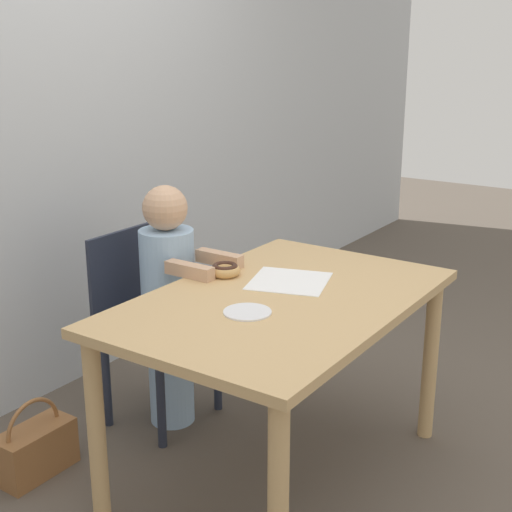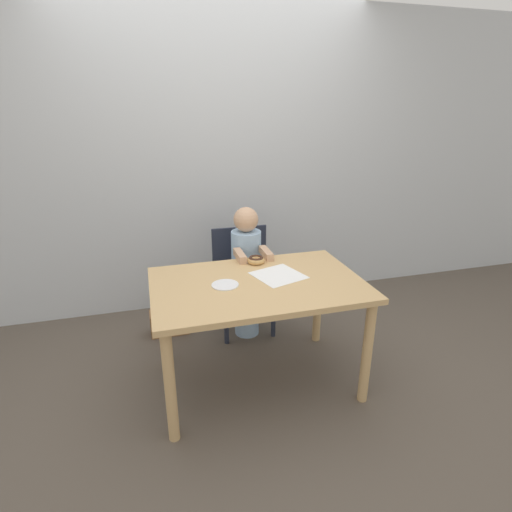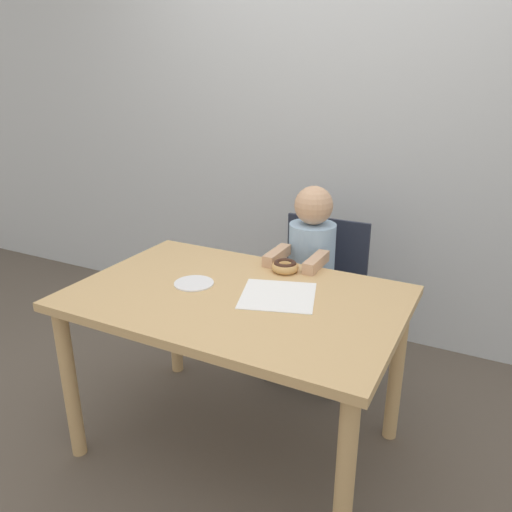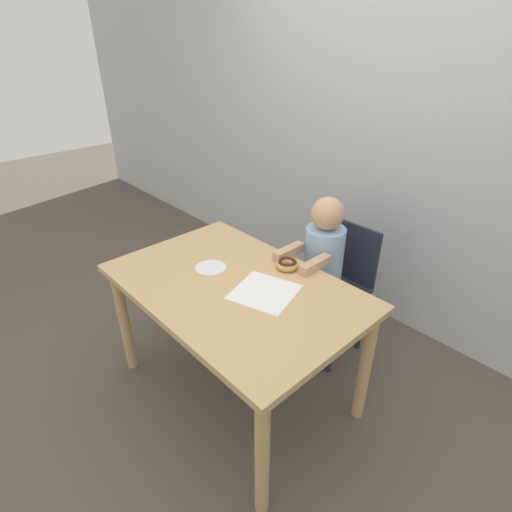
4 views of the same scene
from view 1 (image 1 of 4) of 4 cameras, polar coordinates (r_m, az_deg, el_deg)
The scene contains 9 objects.
ground_plane at distance 2.83m, azimuth 1.89°, elevation -16.97°, with size 12.00×12.00×0.00m, color brown.
wall_back at distance 3.21m, azimuth -17.56°, elevation 10.32°, with size 8.00×0.05×2.50m.
dining_table at distance 2.53m, azimuth 2.02°, elevation -5.20°, with size 1.27×0.83×0.71m.
chair at distance 3.06m, azimuth -8.39°, elevation -4.95°, with size 0.44×0.37×0.82m.
child_figure at distance 2.96m, azimuth -6.93°, elevation -3.87°, with size 0.24×0.41×1.03m.
donut at distance 2.71m, azimuth -2.50°, elevation -1.08°, with size 0.12×0.12×0.05m.
napkin at distance 2.65m, azimuth 2.68°, elevation -2.01°, with size 0.35×0.35×0.00m.
handbag at distance 2.89m, azimuth -17.23°, elevation -14.50°, with size 0.30×0.15×0.31m.
plate at distance 2.35m, azimuth -0.69°, elevation -4.50°, with size 0.16×0.16×0.01m.
Camera 1 is at (-1.99, -1.24, 1.57)m, focal length 50.00 mm.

